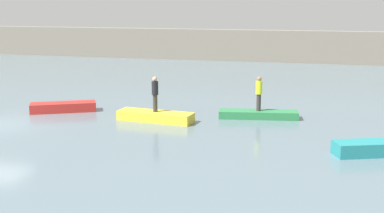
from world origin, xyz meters
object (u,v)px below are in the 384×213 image
rowboat_green (258,114)px  person_hiviz_shirt (259,92)px  rowboat_red (63,107)px  person_dark_shirt (155,92)px  rowboat_teal (374,148)px  rowboat_yellow (155,116)px

rowboat_green → person_hiviz_shirt: 1.17m
rowboat_red → person_dark_shirt: person_dark_shirt is taller
rowboat_teal → person_dark_shirt: size_ratio=1.78×
person_dark_shirt → rowboat_green: bearing=21.7°
rowboat_red → person_dark_shirt: 5.66m
rowboat_yellow → person_dark_shirt: 1.21m
rowboat_yellow → person_dark_shirt: (0.00, 0.00, 1.21)m
rowboat_green → person_dark_shirt: (-4.83, -1.93, 1.26)m
rowboat_green → person_hiviz_shirt: bearing=170.7°
rowboat_yellow → person_hiviz_shirt: (4.83, 1.93, 1.12)m
person_dark_shirt → rowboat_teal: bearing=-17.7°
person_dark_shirt → person_hiviz_shirt: bearing=21.7°
rowboat_yellow → rowboat_green: 5.20m
rowboat_red → rowboat_yellow: 5.54m
rowboat_yellow → rowboat_teal: rowboat_teal is taller
rowboat_green → rowboat_teal: (5.15, -5.11, 0.08)m
rowboat_teal → person_hiviz_shirt: 7.33m
rowboat_red → person_hiviz_shirt: bearing=-21.2°
person_dark_shirt → rowboat_yellow: bearing=180.0°
rowboat_teal → person_dark_shirt: 10.54m
rowboat_green → person_hiviz_shirt: person_hiviz_shirt is taller
rowboat_red → rowboat_green: 10.36m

